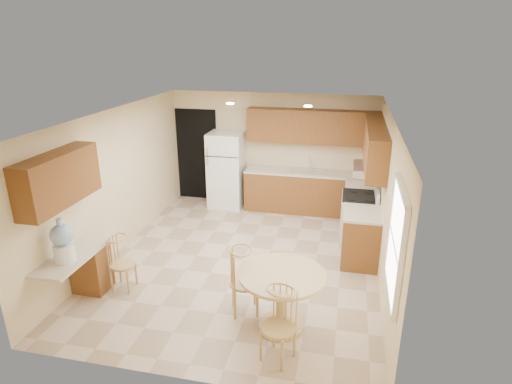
% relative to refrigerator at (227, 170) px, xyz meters
% --- Properties ---
extents(floor, '(5.50, 5.50, 0.00)m').
position_rel_refrigerator_xyz_m(floor, '(0.95, -2.40, -0.84)').
color(floor, tan).
rests_on(floor, ground).
extents(ceiling, '(4.50, 5.50, 0.02)m').
position_rel_refrigerator_xyz_m(ceiling, '(0.95, -2.40, 1.66)').
color(ceiling, white).
rests_on(ceiling, wall_back).
extents(wall_back, '(4.50, 0.02, 2.50)m').
position_rel_refrigerator_xyz_m(wall_back, '(0.95, 0.35, 0.41)').
color(wall_back, beige).
rests_on(wall_back, floor).
extents(wall_front, '(4.50, 0.02, 2.50)m').
position_rel_refrigerator_xyz_m(wall_front, '(0.95, -5.15, 0.41)').
color(wall_front, beige).
rests_on(wall_front, floor).
extents(wall_left, '(0.02, 5.50, 2.50)m').
position_rel_refrigerator_xyz_m(wall_left, '(-1.30, -2.40, 0.41)').
color(wall_left, beige).
rests_on(wall_left, floor).
extents(wall_right, '(0.02, 5.50, 2.50)m').
position_rel_refrigerator_xyz_m(wall_right, '(3.20, -2.40, 0.41)').
color(wall_right, beige).
rests_on(wall_right, floor).
extents(doorway, '(0.90, 0.02, 2.10)m').
position_rel_refrigerator_xyz_m(doorway, '(-0.80, 0.34, 0.21)').
color(doorway, black).
rests_on(doorway, floor).
extents(base_cab_back, '(2.75, 0.60, 0.87)m').
position_rel_refrigerator_xyz_m(base_cab_back, '(1.83, 0.05, -0.40)').
color(base_cab_back, brown).
rests_on(base_cab_back, floor).
extents(counter_back, '(2.75, 0.63, 0.04)m').
position_rel_refrigerator_xyz_m(counter_back, '(1.83, 0.05, 0.05)').
color(counter_back, beige).
rests_on(counter_back, base_cab_back).
extents(base_cab_right_a, '(0.60, 0.59, 0.87)m').
position_rel_refrigerator_xyz_m(base_cab_right_a, '(2.90, -0.54, -0.40)').
color(base_cab_right_a, brown).
rests_on(base_cab_right_a, floor).
extents(counter_right_a, '(0.63, 0.59, 0.04)m').
position_rel_refrigerator_xyz_m(counter_right_a, '(2.90, -0.54, 0.05)').
color(counter_right_a, beige).
rests_on(counter_right_a, base_cab_right_a).
extents(base_cab_right_b, '(0.60, 0.80, 0.87)m').
position_rel_refrigerator_xyz_m(base_cab_right_b, '(2.90, -2.00, -0.40)').
color(base_cab_right_b, brown).
rests_on(base_cab_right_b, floor).
extents(counter_right_b, '(0.63, 0.80, 0.04)m').
position_rel_refrigerator_xyz_m(counter_right_b, '(2.90, -2.00, 0.05)').
color(counter_right_b, beige).
rests_on(counter_right_b, base_cab_right_b).
extents(upper_cab_back, '(2.75, 0.33, 0.70)m').
position_rel_refrigerator_xyz_m(upper_cab_back, '(1.83, 0.19, 1.01)').
color(upper_cab_back, brown).
rests_on(upper_cab_back, wall_back).
extents(upper_cab_right, '(0.33, 2.42, 0.70)m').
position_rel_refrigerator_xyz_m(upper_cab_right, '(3.04, -1.19, 1.01)').
color(upper_cab_right, brown).
rests_on(upper_cab_right, wall_right).
extents(upper_cab_left, '(0.33, 1.40, 0.70)m').
position_rel_refrigerator_xyz_m(upper_cab_left, '(-1.13, -4.00, 1.01)').
color(upper_cab_left, brown).
rests_on(upper_cab_left, wall_left).
extents(sink, '(0.78, 0.44, 0.01)m').
position_rel_refrigerator_xyz_m(sink, '(1.80, 0.05, 0.07)').
color(sink, silver).
rests_on(sink, counter_back).
extents(range_hood, '(0.50, 0.76, 0.14)m').
position_rel_refrigerator_xyz_m(range_hood, '(2.95, -1.22, 0.58)').
color(range_hood, silver).
rests_on(range_hood, upper_cab_right).
extents(desk_pedestal, '(0.48, 0.42, 0.72)m').
position_rel_refrigerator_xyz_m(desk_pedestal, '(-1.05, -3.72, -0.48)').
color(desk_pedestal, brown).
rests_on(desk_pedestal, floor).
extents(desk_top, '(0.50, 1.20, 0.04)m').
position_rel_refrigerator_xyz_m(desk_top, '(-1.05, -4.10, -0.09)').
color(desk_top, beige).
rests_on(desk_top, desk_pedestal).
extents(window, '(0.06, 1.12, 1.30)m').
position_rel_refrigerator_xyz_m(window, '(3.18, -4.25, 0.66)').
color(window, white).
rests_on(window, wall_right).
extents(can_light_a, '(0.14, 0.14, 0.02)m').
position_rel_refrigerator_xyz_m(can_light_a, '(0.45, -1.20, 1.65)').
color(can_light_a, white).
rests_on(can_light_a, ceiling).
extents(can_light_b, '(0.14, 0.14, 0.02)m').
position_rel_refrigerator_xyz_m(can_light_b, '(1.85, -1.20, 1.65)').
color(can_light_b, white).
rests_on(can_light_b, ceiling).
extents(refrigerator, '(0.74, 0.72, 1.68)m').
position_rel_refrigerator_xyz_m(refrigerator, '(0.00, 0.00, 0.00)').
color(refrigerator, white).
rests_on(refrigerator, floor).
extents(stove, '(0.65, 0.76, 1.09)m').
position_rel_refrigerator_xyz_m(stove, '(2.88, -1.22, -0.37)').
color(stove, white).
rests_on(stove, floor).
extents(dining_table, '(1.11, 1.11, 0.82)m').
position_rel_refrigerator_xyz_m(dining_table, '(1.89, -4.03, -0.30)').
color(dining_table, tan).
rests_on(dining_table, floor).
extents(chair_table_a, '(0.43, 0.55, 0.96)m').
position_rel_refrigerator_xyz_m(chair_table_a, '(1.34, -3.87, -0.25)').
color(chair_table_a, tan).
rests_on(chair_table_a, floor).
extents(chair_table_b, '(0.41, 0.45, 0.92)m').
position_rel_refrigerator_xyz_m(chair_table_b, '(1.94, -4.69, -0.28)').
color(chair_table_b, tan).
rests_on(chair_table_b, floor).
extents(chair_desk, '(0.37, 0.48, 0.85)m').
position_rel_refrigerator_xyz_m(chair_desk, '(-0.60, -3.68, -0.32)').
color(chair_desk, tan).
rests_on(chair_desk, floor).
extents(water_crock, '(0.30, 0.30, 0.62)m').
position_rel_refrigerator_xyz_m(water_crock, '(-1.05, -4.23, 0.21)').
color(water_crock, white).
rests_on(water_crock, desk_top).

